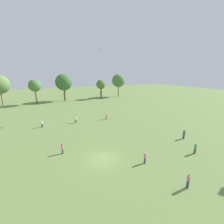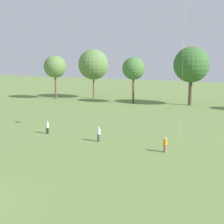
{
  "view_description": "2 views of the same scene",
  "coord_description": "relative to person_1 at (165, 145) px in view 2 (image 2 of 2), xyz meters",
  "views": [
    {
      "loc": [
        -7.67,
        -18.44,
        12.47
      ],
      "look_at": [
        3.71,
        4.51,
        5.78
      ],
      "focal_mm": 24.0,
      "sensor_mm": 36.0,
      "label": 1
    },
    {
      "loc": [
        17.92,
        -12.83,
        9.79
      ],
      "look_at": [
        7.86,
        7.05,
        5.92
      ],
      "focal_mm": 50.0,
      "sensor_mm": 36.0,
      "label": 2
    }
  ],
  "objects": [
    {
      "name": "person_1",
      "position": [
        0.0,
        0.0,
        0.0
      ],
      "size": [
        0.56,
        0.56,
        1.61
      ],
      "rotation": [
        0.0,
        0.0,
        3.5
      ],
      "color": "#847056",
      "rests_on": "ground_plane"
    },
    {
      "name": "tree_3",
      "position": [
        -5.4,
        34.55,
        7.61
      ],
      "size": [
        7.35,
        7.35,
        12.12
      ],
      "color": "brown",
      "rests_on": "ground_plane"
    },
    {
      "name": "tree_0",
      "position": [
        -36.86,
        30.24,
        6.95
      ],
      "size": [
        5.35,
        5.35,
        10.44
      ],
      "color": "brown",
      "rests_on": "ground_plane"
    },
    {
      "name": "person_2",
      "position": [
        -16.27,
        1.0,
        0.04
      ],
      "size": [
        0.45,
        0.45,
        1.66
      ],
      "rotation": [
        0.0,
        0.0,
        2.96
      ],
      "color": "#232328",
      "rests_on": "ground_plane"
    },
    {
      "name": "tree_1",
      "position": [
        -29.34,
        35.57,
        7.43
      ],
      "size": [
        7.34,
        7.34,
        11.9
      ],
      "color": "brown",
      "rests_on": "ground_plane"
    },
    {
      "name": "tree_2",
      "position": [
        -17.15,
        31.77,
        6.75
      ],
      "size": [
        4.87,
        4.87,
        10.02
      ],
      "color": "brown",
      "rests_on": "ground_plane"
    },
    {
      "name": "person_4",
      "position": [
        -8.36,
        0.64,
        0.08
      ],
      "size": [
        0.6,
        0.6,
        1.75
      ],
      "rotation": [
        0.0,
        0.0,
        5.46
      ],
      "color": "#4C4C51",
      "rests_on": "ground_plane"
    }
  ]
}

